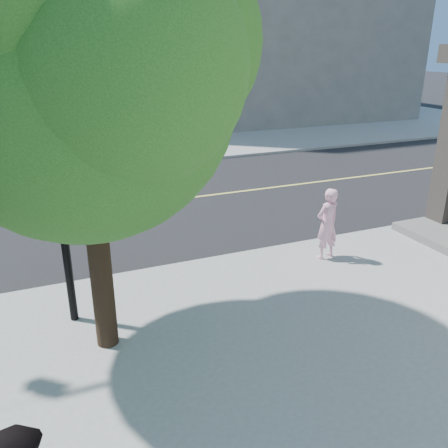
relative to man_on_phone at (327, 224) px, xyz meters
name	(u,v)px	position (x,y,z in m)	size (l,w,h in m)	color
ground	(30,294)	(-5.92, 0.95, -0.89)	(140.00, 140.00, 0.00)	black
road_ew	(25,218)	(-5.92, 5.45, -0.88)	(140.00, 9.00, 0.01)	black
sidewalk_ne	(231,113)	(7.58, 22.45, -0.83)	(29.00, 25.00, 0.12)	gray
filler_ne	(235,1)	(8.08, 22.95, 6.23)	(18.00, 16.00, 14.00)	slate
man_on_phone	(327,224)	(0.00, 0.00, 0.00)	(0.56, 0.37, 1.54)	#F0A4BE
street_tree	(87,47)	(-4.73, -1.32, 3.48)	(4.96, 4.51, 6.59)	black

